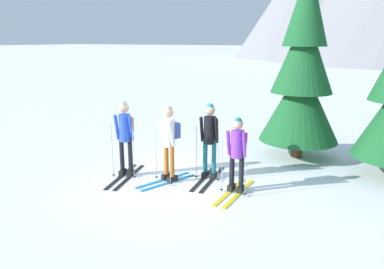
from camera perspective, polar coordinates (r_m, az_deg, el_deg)
The scene contains 6 objects.
ground_plane at distance 9.04m, azimuth -2.09°, elevation -6.78°, with size 400.00×400.00×0.00m, color white.
skier_in_blue at distance 9.07m, azimuth -10.18°, elevation 0.11°, with size 0.74×1.78×1.86m.
skier_in_white at distance 8.62m, azimuth -3.51°, elevation -0.63°, with size 0.85×1.56×1.81m.
skier_in_black at distance 8.81m, azimuth 2.76°, elevation -0.25°, with size 0.61×1.80×1.83m.
skier_in_purple at distance 8.07m, azimuth 6.97°, elevation -2.50°, with size 0.61×1.70×1.67m.
pine_tree_mid at distance 10.61m, azimuth 16.54°, elevation 9.04°, with size 2.16×2.16×5.21m.
Camera 1 is at (4.23, -7.30, 3.26)m, focal length 34.82 mm.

